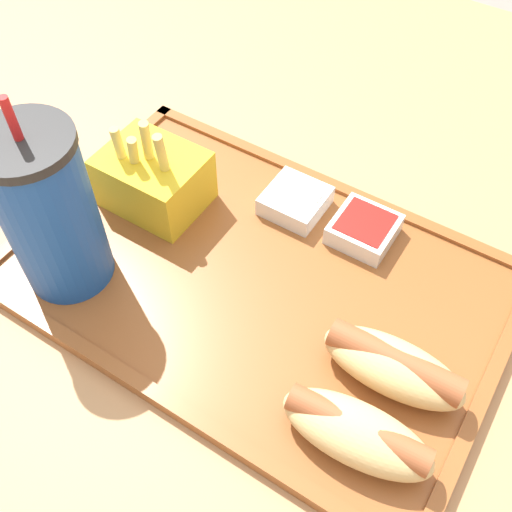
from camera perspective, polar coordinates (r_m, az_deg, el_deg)
ground_plane at (r=1.26m, az=-2.35°, el=-22.73°), size 8.00×8.00×0.00m
dining_table at (r=0.89m, az=-3.19°, el=-16.18°), size 1.12×1.17×0.78m
food_tray at (r=0.54m, az=0.00°, el=-2.27°), size 0.43×0.29×0.01m
soda_cup at (r=0.51m, az=-19.11°, el=3.97°), size 0.08×0.08×0.19m
hot_dog_far at (r=0.45m, az=9.56°, el=-16.25°), size 0.12×0.06×0.04m
hot_dog_near at (r=0.48m, az=12.94°, el=-10.16°), size 0.12×0.05×0.04m
fries_carton at (r=0.58m, az=-9.72°, el=7.29°), size 0.09×0.07×0.10m
sauce_cup_mayo at (r=0.58m, az=3.76°, el=5.32°), size 0.06×0.06×0.02m
sauce_cup_ketchup at (r=0.56m, az=10.24°, el=2.58°), size 0.06×0.06×0.02m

